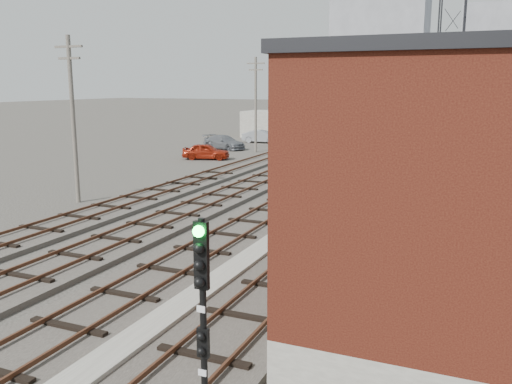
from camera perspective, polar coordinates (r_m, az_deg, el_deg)
The scene contains 23 objects.
ground at distance 64.00m, azimuth 15.81°, elevation 5.05°, with size 320.00×320.00×0.00m, color #282621.
track_right at distance 43.00m, azimuth 15.38°, elevation 2.38°, with size 3.20×90.00×0.39m.
track_mid_right at distance 43.71m, azimuth 10.18°, elevation 2.74°, with size 3.20×90.00×0.39m.
track_mid_left at distance 44.77m, azimuth 5.18°, elevation 3.07°, with size 3.20×90.00×0.39m.
track_left at distance 46.15m, azimuth 0.45°, elevation 3.36°, with size 3.20×90.00×0.39m.
platform_curb at distance 19.82m, azimuth -0.89°, elevation -7.30°, with size 0.90×28.00×0.26m, color gray.
brick_building at distance 15.42m, azimuth 20.26°, elevation 0.06°, with size 6.54×12.20×7.22m.
lattice_tower at distance 38.26m, azimuth 19.64°, elevation 12.21°, with size 1.60×1.60×15.00m.
utility_pole_left_a at distance 31.09m, azimuth -18.71°, elevation 7.64°, with size 1.80×0.24×9.00m.
utility_pole_left_b at distance 52.43m, azimuth -0.03°, elevation 9.46°, with size 1.80×0.24×9.00m.
utility_pole_left_c at distance 76.04m, azimuth 7.54°, elevation 9.92°, with size 1.80×0.24×9.00m.
utility_pole_right_a at distance 31.24m, azimuth 20.27°, elevation 7.55°, with size 1.80×0.24×9.00m.
utility_pole_right_b at distance 61.19m, azimuth 21.91°, elevation 8.92°, with size 1.80×0.24×9.00m.
apartment_left at distance 140.87m, azimuth 12.88°, elevation 14.46°, with size 22.00×14.00×30.00m, color gray.
apartment_right at distance 153.29m, azimuth 23.75°, elevation 12.78°, with size 16.00×12.00×26.00m, color gray.
shed_left at distance 67.80m, azimuth 2.27°, elevation 7.15°, with size 8.00×5.00×3.20m, color gray.
shed_right at distance 73.29m, azimuth 23.99°, elevation 6.82°, with size 6.00×6.00×4.00m, color gray.
signal_mast at distance 10.01m, azimuth -5.67°, elevation -12.27°, with size 0.40×0.41×4.15m.
switch_stand at distance 41.39m, azimuth 8.73°, elevation 3.00°, with size 0.34×0.34×1.25m.
site_trailer at distance 54.24m, azimuth 6.66°, elevation 5.62°, with size 5.94×3.48×2.35m.
car_red at distance 47.58m, azimuth -5.27°, elevation 4.28°, with size 1.65×4.10×1.40m, color #9B210E.
car_silver at distance 61.07m, azimuth 0.61°, elevation 5.87°, with size 1.51×4.34×1.43m, color #999CA1.
car_grey at distance 55.07m, azimuth -3.36°, elevation 5.25°, with size 1.96×4.82×1.40m, color slate.
Camera 1 is at (8.19, -3.15, 6.43)m, focal length 38.00 mm.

